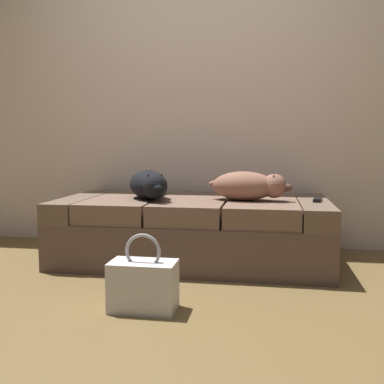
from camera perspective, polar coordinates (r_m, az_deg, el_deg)
ground_plane at (r=2.11m, az=-5.07°, el=-16.32°), size 10.00×10.00×0.00m
back_wall at (r=3.66m, az=1.69°, el=15.50°), size 6.40×0.10×2.80m
couch at (r=3.10m, az=0.16°, el=-4.82°), size 1.81×0.91×0.43m
dog_dark at (r=3.04m, az=-5.45°, el=0.94°), size 0.41×0.54×0.19m
dog_tan at (r=2.97m, az=7.23°, el=0.78°), size 0.57×0.29×0.19m
tv_remote at (r=3.02m, az=15.64°, el=-0.95°), size 0.07×0.16×0.02m
handbag at (r=2.23m, az=-6.20°, el=-11.62°), size 0.32×0.18×0.38m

